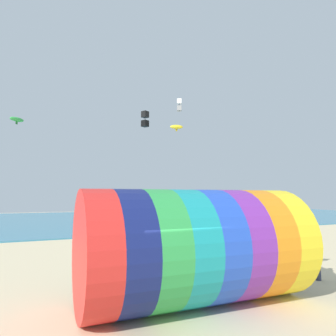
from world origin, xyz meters
The scene contains 11 objects.
ground_plane centered at (0.00, 0.00, 0.00)m, with size 120.00×120.00×0.00m, color beige.
sea centered at (0.00, 36.59, 0.05)m, with size 120.00×40.00×0.10m, color teal.
giant_inflatable_tube centered at (0.97, 0.36, 1.76)m, with size 7.15×3.71×3.53m.
kite_handler centered at (6.73, 0.70, 0.92)m, with size 0.32×0.41×1.79m.
kite_green_parafoil centered at (-5.07, 16.13, 8.93)m, with size 1.09×0.87×0.53m.
kite_black_box centered at (5.38, 17.49, 10.41)m, with size 0.73×0.73×1.53m.
kite_white_box centered at (4.66, 8.88, 9.20)m, with size 0.39×0.39×0.83m.
kite_yellow_parafoil centered at (8.09, 16.44, 9.71)m, with size 1.30×0.86×0.67m.
bystander_near_water centered at (11.07, 12.78, 0.87)m, with size 0.38×0.26×1.70m.
bystander_mid_beach centered at (8.29, 11.06, 0.78)m, with size 0.32×0.41×1.54m.
beach_flag centered at (7.54, 1.72, 2.31)m, with size 0.47×0.36×2.60m.
Camera 1 is at (-3.70, -8.03, 3.32)m, focal length 32.00 mm.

